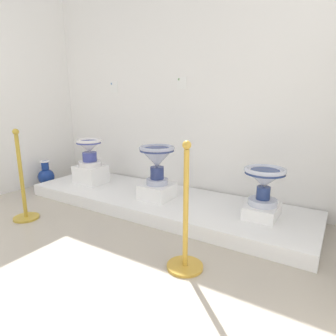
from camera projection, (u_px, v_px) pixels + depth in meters
ground_plane at (52, 272)px, 2.17m from camera, size 6.17×5.68×0.02m
wall_back at (185, 78)px, 3.52m from camera, size 4.37×0.06×3.01m
display_platform at (161, 202)px, 3.40m from camera, size 3.42×1.01×0.14m
plinth_block_squat_floral at (91, 174)px, 3.90m from camera, size 0.38×0.32×0.24m
antique_toilet_squat_floral at (89, 150)px, 3.82m from camera, size 0.34×0.34×0.36m
plinth_block_pale_glazed at (157, 191)px, 3.31m from camera, size 0.34×0.35×0.17m
antique_toilet_pale_glazed at (157, 158)px, 3.22m from camera, size 0.40×0.40×0.44m
plinth_block_rightmost at (262, 211)px, 2.79m from camera, size 0.30×0.38×0.13m
antique_toilet_rightmost at (264, 180)px, 2.71m from camera, size 0.39×0.39×0.37m
info_placard_first at (114, 87)px, 4.09m from camera, size 0.14×0.01×0.15m
info_placard_second at (182, 83)px, 3.52m from camera, size 0.12×0.01×0.15m
decorative_vase_companion at (46, 176)px, 4.19m from camera, size 0.23×0.23×0.39m
stanchion_post_near_left at (23, 194)px, 3.04m from camera, size 0.26×0.26×0.97m
stanchion_post_near_right at (185, 236)px, 2.14m from camera, size 0.28×0.28×0.98m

